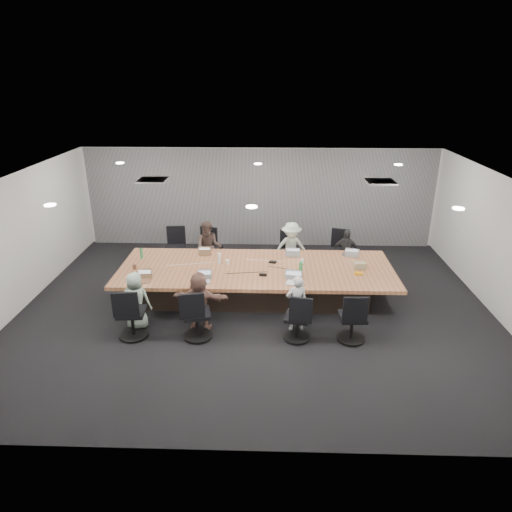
{
  "coord_description": "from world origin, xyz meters",
  "views": [
    {
      "loc": [
        0.29,
        -8.69,
        4.72
      ],
      "look_at": [
        0.0,
        0.4,
        1.05
      ],
      "focal_mm": 32.0,
      "sensor_mm": 36.0,
      "label": 1
    }
  ],
  "objects_px": {
    "laptop_5": "(203,282)",
    "laptop_2": "(292,254)",
    "mug_brown": "(135,267)",
    "stapler": "(263,275)",
    "laptop_3": "(349,255)",
    "laptop_6": "(295,283)",
    "chair_7": "(352,321)",
    "bottle_green_left": "(141,253)",
    "person_4": "(136,301)",
    "canvas_bag": "(360,266)",
    "person_5": "(199,301)",
    "chair_1": "(211,252)",
    "person_2": "(291,249)",
    "chair_3": "(343,254)",
    "chair_2": "(290,255)",
    "bottle_green_right": "(301,268)",
    "person_6": "(296,303)",
    "chair_4": "(132,316)",
    "chair_6": "(297,321)",
    "person_1": "(209,248)",
    "laptop_4": "(143,281)",
    "bottle_clear": "(219,258)",
    "conference_table": "(256,281)",
    "laptop_1": "(206,253)",
    "chair_0": "(175,251)",
    "person_3": "(345,252)",
    "chair_5": "(197,317)"
  },
  "relations": [
    {
      "from": "conference_table",
      "to": "laptop_3",
      "type": "xyz_separation_m",
      "value": [
        2.16,
        0.8,
        0.35
      ]
    },
    {
      "from": "laptop_5",
      "to": "laptop_2",
      "type": "bearing_deg",
      "value": 32.88
    },
    {
      "from": "person_4",
      "to": "chair_3",
      "type": "bearing_deg",
      "value": -141.53
    },
    {
      "from": "person_1",
      "to": "laptop_4",
      "type": "distance_m",
      "value": 2.41
    },
    {
      "from": "person_4",
      "to": "person_2",
      "type": "bearing_deg",
      "value": -135.06
    },
    {
      "from": "chair_4",
      "to": "laptop_4",
      "type": "height_order",
      "value": "chair_4"
    },
    {
      "from": "laptop_5",
      "to": "stapler",
      "type": "relative_size",
      "value": 1.81
    },
    {
      "from": "person_2",
      "to": "person_6",
      "type": "distance_m",
      "value": 2.7
    },
    {
      "from": "chair_1",
      "to": "bottle_green_right",
      "type": "xyz_separation_m",
      "value": [
        2.17,
        -2.05,
        0.45
      ]
    },
    {
      "from": "chair_4",
      "to": "chair_6",
      "type": "height_order",
      "value": "chair_4"
    },
    {
      "from": "laptop_3",
      "to": "laptop_5",
      "type": "relative_size",
      "value": 1.1
    },
    {
      "from": "chair_3",
      "to": "person_2",
      "type": "relative_size",
      "value": 0.61
    },
    {
      "from": "chair_3",
      "to": "person_5",
      "type": "bearing_deg",
      "value": 59.95
    },
    {
      "from": "mug_brown",
      "to": "stapler",
      "type": "bearing_deg",
      "value": -6.06
    },
    {
      "from": "conference_table",
      "to": "chair_6",
      "type": "relative_size",
      "value": 7.7
    },
    {
      "from": "chair_7",
      "to": "person_2",
      "type": "relative_size",
      "value": 0.62
    },
    {
      "from": "person_3",
      "to": "mug_brown",
      "type": "bearing_deg",
      "value": -159.54
    },
    {
      "from": "chair_0",
      "to": "chair_7",
      "type": "relative_size",
      "value": 1.06
    },
    {
      "from": "laptop_2",
      "to": "person_6",
      "type": "relative_size",
      "value": 0.28
    },
    {
      "from": "laptop_4",
      "to": "mug_brown",
      "type": "height_order",
      "value": "mug_brown"
    },
    {
      "from": "person_4",
      "to": "bottle_green_left",
      "type": "distance_m",
      "value": 1.84
    },
    {
      "from": "person_6",
      "to": "stapler",
      "type": "height_order",
      "value": "person_6"
    },
    {
      "from": "person_4",
      "to": "bottle_green_left",
      "type": "xyz_separation_m",
      "value": [
        -0.35,
        1.79,
        0.28
      ]
    },
    {
      "from": "laptop_3",
      "to": "laptop_6",
      "type": "xyz_separation_m",
      "value": [
        -1.34,
        -1.6,
        0.0
      ]
    },
    {
      "from": "person_4",
      "to": "canvas_bag",
      "type": "bearing_deg",
      "value": -159.19
    },
    {
      "from": "chair_6",
      "to": "person_2",
      "type": "relative_size",
      "value": 0.58
    },
    {
      "from": "chair_1",
      "to": "person_2",
      "type": "xyz_separation_m",
      "value": [
        2.04,
        -0.35,
        0.25
      ]
    },
    {
      "from": "laptop_4",
      "to": "canvas_bag",
      "type": "height_order",
      "value": "canvas_bag"
    },
    {
      "from": "bottle_green_left",
      "to": "bottle_green_right",
      "type": "height_order",
      "value": "bottle_green_right"
    },
    {
      "from": "conference_table",
      "to": "person_4",
      "type": "bearing_deg",
      "value": -149.64
    },
    {
      "from": "chair_2",
      "to": "chair_3",
      "type": "relative_size",
      "value": 0.9
    },
    {
      "from": "laptop_6",
      "to": "person_6",
      "type": "bearing_deg",
      "value": -78.82
    },
    {
      "from": "chair_2",
      "to": "bottle_clear",
      "type": "xyz_separation_m",
      "value": [
        -1.66,
        -1.48,
        0.49
      ]
    },
    {
      "from": "mug_brown",
      "to": "person_5",
      "type": "bearing_deg",
      "value": -36.9
    },
    {
      "from": "laptop_2",
      "to": "bottle_green_right",
      "type": "height_order",
      "value": "bottle_green_right"
    },
    {
      "from": "chair_7",
      "to": "stapler",
      "type": "distance_m",
      "value": 2.13
    },
    {
      "from": "conference_table",
      "to": "laptop_1",
      "type": "xyz_separation_m",
      "value": [
        -1.22,
        0.8,
        0.35
      ]
    },
    {
      "from": "chair_7",
      "to": "bottle_green_left",
      "type": "distance_m",
      "value": 5.0
    },
    {
      "from": "laptop_2",
      "to": "person_4",
      "type": "bearing_deg",
      "value": 36.94
    },
    {
      "from": "laptop_5",
      "to": "bottle_green_left",
      "type": "distance_m",
      "value": 2.02
    },
    {
      "from": "person_6",
      "to": "bottle_clear",
      "type": "xyz_separation_m",
      "value": [
        -1.65,
        1.57,
        0.28
      ]
    },
    {
      "from": "chair_7",
      "to": "canvas_bag",
      "type": "bearing_deg",
      "value": 74.35
    },
    {
      "from": "chair_2",
      "to": "chair_5",
      "type": "distance_m",
      "value": 3.89
    },
    {
      "from": "chair_2",
      "to": "bottle_green_right",
      "type": "xyz_separation_m",
      "value": [
        0.13,
        -2.05,
        0.51
      ]
    },
    {
      "from": "chair_1",
      "to": "conference_table",
      "type": "bearing_deg",
      "value": 142.92
    },
    {
      "from": "person_5",
      "to": "chair_5",
      "type": "bearing_deg",
      "value": 94.27
    },
    {
      "from": "chair_1",
      "to": "laptop_1",
      "type": "bearing_deg",
      "value": 107.25
    },
    {
      "from": "conference_table",
      "to": "person_3",
      "type": "distance_m",
      "value": 2.56
    },
    {
      "from": "conference_table",
      "to": "chair_7",
      "type": "height_order",
      "value": "chair_7"
    },
    {
      "from": "laptop_4",
      "to": "laptop_6",
      "type": "xyz_separation_m",
      "value": [
        3.13,
        0.0,
        0.0
      ]
    }
  ]
}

